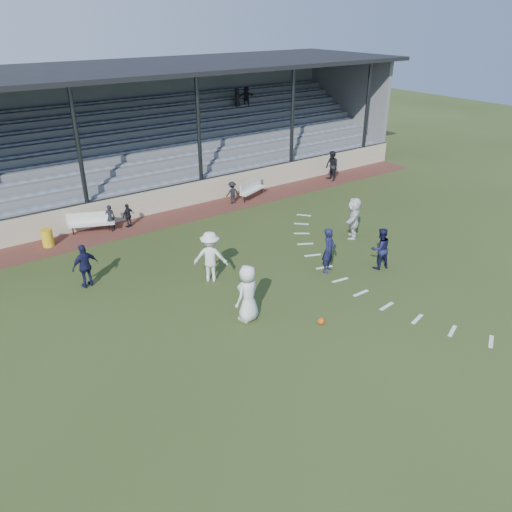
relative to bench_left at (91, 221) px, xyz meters
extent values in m
plane|color=#2E3E19|center=(3.17, -10.96, -0.58)|extent=(90.00, 90.00, 0.00)
cube|color=#512720|center=(3.17, -0.46, -0.57)|extent=(34.00, 2.00, 0.02)
cube|color=#C1B194|center=(3.17, 0.59, 0.02)|extent=(34.00, 0.18, 1.20)
cube|color=silver|center=(0.00, -0.12, -0.13)|extent=(2.00, 1.14, 0.06)
cube|color=silver|center=(0.00, 0.10, 0.12)|extent=(1.87, 0.82, 0.54)
cylinder|color=#2B2D32|center=(-0.79, 0.20, -0.36)|extent=(0.06, 0.06, 0.40)
cylinder|color=#2B2D32|center=(0.79, -0.45, -0.36)|extent=(0.06, 0.06, 0.40)
cube|color=silver|center=(8.66, -0.46, -0.13)|extent=(2.00, 1.13, 0.06)
cube|color=silver|center=(8.66, -0.24, 0.12)|extent=(1.87, 0.82, 0.54)
cylinder|color=#2B2D32|center=(7.87, -0.78, -0.36)|extent=(0.06, 0.06, 0.40)
cylinder|color=#2B2D32|center=(9.45, -0.14, -0.36)|extent=(0.06, 0.06, 0.40)
cylinder|color=gold|center=(-2.02, -0.37, -0.18)|extent=(0.48, 0.48, 0.76)
sphere|color=#DE520D|center=(3.53, -11.59, -0.47)|extent=(0.22, 0.22, 0.22)
imported|color=white|center=(1.77, -9.97, 0.39)|extent=(1.10, 0.89, 1.95)
imported|color=#15173C|center=(6.21, -8.99, 0.31)|extent=(0.77, 0.67, 1.79)
imported|color=#15173C|center=(8.03, -9.94, 0.25)|extent=(0.94, 0.80, 1.67)
imported|color=white|center=(2.15, -7.00, 0.39)|extent=(1.44, 1.36, 1.96)
imported|color=#15173C|center=(-1.78, -4.78, 0.25)|extent=(1.03, 0.56, 1.67)
imported|color=white|center=(9.31, -7.24, 0.35)|extent=(1.67, 1.54, 1.86)
imported|color=black|center=(14.25, -0.59, 0.31)|extent=(0.80, 0.96, 1.76)
imported|color=black|center=(0.82, -0.25, 0.05)|extent=(0.52, 0.43, 1.22)
imported|color=black|center=(1.64, -0.37, 0.00)|extent=(0.72, 0.50, 1.13)
imported|color=black|center=(7.31, -0.48, 0.02)|extent=(0.77, 0.45, 1.17)
cube|color=slate|center=(3.17, 1.14, 0.02)|extent=(34.00, 0.80, 1.20)
cube|color=gray|center=(3.17, 1.24, 0.67)|extent=(33.00, 0.28, 0.10)
cube|color=slate|center=(3.17, 1.94, 0.22)|extent=(34.00, 0.80, 1.60)
cube|color=gray|center=(3.17, 2.04, 1.07)|extent=(33.00, 0.28, 0.10)
cube|color=slate|center=(3.17, 2.74, 0.42)|extent=(34.00, 0.80, 2.00)
cube|color=gray|center=(3.17, 2.84, 1.47)|extent=(33.00, 0.28, 0.10)
cube|color=slate|center=(3.17, 3.54, 0.62)|extent=(34.00, 0.80, 2.40)
cube|color=gray|center=(3.17, 3.64, 1.87)|extent=(33.00, 0.28, 0.10)
cube|color=slate|center=(3.17, 4.34, 0.82)|extent=(34.00, 0.80, 2.80)
cube|color=gray|center=(3.17, 4.44, 2.27)|extent=(33.00, 0.28, 0.10)
cube|color=slate|center=(3.17, 5.14, 1.02)|extent=(34.00, 0.80, 3.20)
cube|color=gray|center=(3.17, 5.24, 2.67)|extent=(33.00, 0.28, 0.10)
cube|color=slate|center=(3.17, 5.94, 1.22)|extent=(34.00, 0.80, 3.60)
cube|color=gray|center=(3.17, 6.04, 3.07)|extent=(33.00, 0.28, 0.10)
cube|color=slate|center=(3.17, 6.74, 1.42)|extent=(34.00, 0.80, 4.00)
cube|color=gray|center=(3.17, 6.84, 3.47)|extent=(33.00, 0.28, 0.10)
cube|color=slate|center=(3.17, 7.54, 1.62)|extent=(34.00, 0.80, 4.40)
cube|color=gray|center=(3.17, 7.64, 3.87)|extent=(33.00, 0.28, 0.10)
cube|color=slate|center=(3.17, 8.14, 2.62)|extent=(34.00, 0.40, 6.40)
cube|color=slate|center=(20.02, 4.54, 2.62)|extent=(0.30, 7.80, 6.40)
cube|color=black|center=(3.17, 4.24, 5.92)|extent=(34.60, 9.00, 0.22)
cylinder|color=#2B2D32|center=(0.17, 0.69, 2.67)|extent=(0.20, 0.20, 6.50)
cylinder|color=#2B2D32|center=(6.17, 0.69, 2.67)|extent=(0.20, 0.20, 6.50)
cylinder|color=#2B2D32|center=(12.17, 0.69, 2.67)|extent=(0.20, 0.20, 6.50)
cylinder|color=#2B2D32|center=(18.17, 0.69, 2.67)|extent=(0.20, 0.20, 6.50)
cylinder|color=#2B2D32|center=(3.17, 0.59, 0.67)|extent=(34.00, 0.05, 0.05)
imported|color=black|center=(11.96, 5.98, 3.58)|extent=(0.64, 0.51, 1.14)
imported|color=black|center=(12.66, 5.98, 3.62)|extent=(1.17, 0.61, 1.21)
cube|color=white|center=(9.29, -3.95, -0.58)|extent=(0.54, 0.61, 0.01)
cube|color=white|center=(8.47, -4.74, -0.58)|extent=(0.59, 0.56, 0.01)
cube|color=white|center=(7.75, -5.62, -0.58)|extent=(0.64, 0.51, 0.01)
cube|color=white|center=(7.14, -6.58, -0.58)|extent=(0.67, 0.44, 0.01)
cube|color=white|center=(6.66, -7.62, -0.58)|extent=(0.70, 0.37, 0.01)
cube|color=white|center=(6.31, -8.70, -0.58)|extent=(0.71, 0.29, 0.01)
cube|color=white|center=(6.10, -9.82, -0.58)|extent=(0.71, 0.21, 0.01)
cube|color=white|center=(6.02, -10.96, -0.58)|extent=(0.70, 0.12, 0.01)
cube|color=white|center=(6.10, -12.10, -0.58)|extent=(0.71, 0.21, 0.01)
cube|color=white|center=(6.31, -13.22, -0.58)|extent=(0.71, 0.29, 0.01)
cube|color=white|center=(6.66, -14.30, -0.58)|extent=(0.70, 0.37, 0.01)
cube|color=white|center=(7.14, -15.34, -0.58)|extent=(0.67, 0.44, 0.01)
camera|label=1|loc=(-6.00, -21.38, 8.52)|focal=35.00mm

